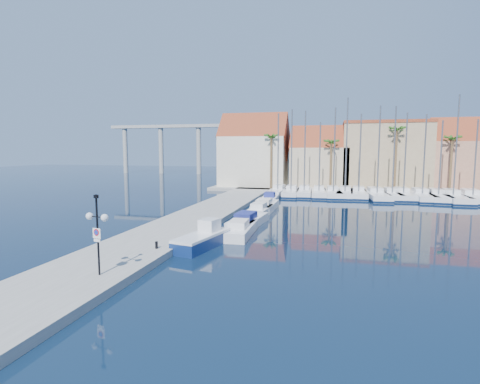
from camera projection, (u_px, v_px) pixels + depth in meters
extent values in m
plane|color=black|center=(256.00, 268.00, 22.95)|extent=(260.00, 260.00, 0.00)
cube|color=gray|center=(196.00, 218.00, 38.10)|extent=(6.00, 77.00, 0.50)
cube|color=gray|center=(365.00, 189.00, 66.77)|extent=(54.00, 16.00, 0.50)
cylinder|color=black|center=(98.00, 235.00, 19.91)|extent=(0.11, 0.11, 4.37)
cylinder|color=black|center=(93.00, 216.00, 19.92)|extent=(0.55, 0.17, 0.05)
cylinder|color=black|center=(101.00, 217.00, 19.68)|extent=(0.55, 0.17, 0.05)
sphere|color=white|center=(90.00, 216.00, 20.04)|extent=(0.39, 0.39, 0.39)
sphere|color=white|center=(105.00, 218.00, 19.56)|extent=(0.39, 0.39, 0.39)
cube|color=black|center=(96.00, 196.00, 19.67)|extent=(0.26, 0.18, 0.17)
cube|color=white|center=(97.00, 233.00, 19.84)|extent=(0.54, 0.14, 0.55)
cylinder|color=red|center=(96.00, 232.00, 19.81)|extent=(0.37, 0.09, 0.37)
cylinder|color=#1933A5|center=(96.00, 232.00, 19.80)|extent=(0.26, 0.07, 0.26)
cube|color=white|center=(97.00, 240.00, 19.88)|extent=(0.43, 0.12, 0.15)
cylinder|color=black|center=(156.00, 245.00, 25.49)|extent=(0.19, 0.19, 0.49)
cube|color=navy|center=(202.00, 242.00, 27.64)|extent=(2.95, 5.85, 0.84)
cube|color=white|center=(202.00, 235.00, 27.58)|extent=(2.95, 5.85, 0.19)
cube|color=white|center=(210.00, 226.00, 28.53)|extent=(1.49, 1.70, 1.02)
cube|color=white|center=(240.00, 231.00, 31.59)|extent=(2.21, 6.30, 0.80)
cube|color=white|center=(239.00, 224.00, 30.90)|extent=(1.47, 2.23, 0.60)
cube|color=white|center=(248.00, 222.00, 35.53)|extent=(2.77, 7.05, 0.80)
cube|color=navy|center=(246.00, 216.00, 34.80)|extent=(1.74, 2.53, 0.60)
cube|color=white|center=(260.00, 211.00, 41.57)|extent=(2.28, 6.23, 0.80)
cube|color=white|center=(259.00, 206.00, 40.91)|extent=(1.48, 2.22, 0.60)
cube|color=white|center=(265.00, 206.00, 45.03)|extent=(2.36, 7.06, 0.80)
cube|color=white|center=(264.00, 201.00, 44.27)|extent=(1.61, 2.49, 0.60)
cube|color=white|center=(270.00, 199.00, 51.77)|extent=(2.27, 6.22, 0.80)
cube|color=navy|center=(270.00, 194.00, 51.10)|extent=(1.48, 2.21, 0.60)
cube|color=white|center=(278.00, 192.00, 58.91)|extent=(2.75, 8.24, 1.00)
cube|color=#0C1E40|center=(278.00, 194.00, 58.95)|extent=(2.82, 8.31, 0.28)
cube|color=white|center=(279.00, 187.00, 59.58)|extent=(1.67, 2.54, 0.60)
cylinder|color=slate|center=(278.00, 152.00, 57.81)|extent=(0.20, 0.20, 11.70)
cube|color=white|center=(291.00, 193.00, 58.18)|extent=(2.36, 8.49, 1.00)
cube|color=#0C1E40|center=(291.00, 195.00, 58.21)|extent=(2.42, 8.56, 0.28)
cube|color=white|center=(292.00, 187.00, 58.90)|extent=(1.59, 2.56, 0.60)
cylinder|color=slate|center=(292.00, 150.00, 57.02)|extent=(0.20, 0.20, 12.24)
cube|color=white|center=(304.00, 193.00, 58.14)|extent=(2.46, 8.36, 1.00)
cube|color=#0C1E40|center=(304.00, 195.00, 58.17)|extent=(2.53, 8.43, 0.28)
cube|color=white|center=(304.00, 187.00, 58.85)|extent=(1.60, 2.54, 0.60)
cylinder|color=slate|center=(305.00, 151.00, 56.99)|extent=(0.20, 0.20, 12.00)
cube|color=white|center=(319.00, 193.00, 57.34)|extent=(2.59, 8.37, 1.00)
cube|color=#0C1E40|center=(319.00, 195.00, 57.37)|extent=(2.65, 8.43, 0.28)
cube|color=white|center=(319.00, 188.00, 58.05)|extent=(1.64, 2.56, 0.60)
cylinder|color=slate|center=(320.00, 157.00, 56.29)|extent=(0.20, 0.20, 10.26)
cube|color=white|center=(333.00, 194.00, 56.88)|extent=(2.96, 8.83, 1.00)
cube|color=#0C1E40|center=(333.00, 196.00, 56.92)|extent=(3.02, 8.89, 0.28)
cube|color=white|center=(333.00, 188.00, 57.64)|extent=(1.79, 2.72, 0.60)
cylinder|color=slate|center=(334.00, 150.00, 55.69)|extent=(0.20, 0.20, 12.39)
cube|color=white|center=(345.00, 194.00, 56.65)|extent=(2.83, 8.88, 1.00)
cube|color=#0C1E40|center=(345.00, 196.00, 56.69)|extent=(2.89, 8.94, 0.28)
cube|color=white|center=(345.00, 188.00, 57.39)|extent=(1.76, 2.72, 0.60)
cylinder|color=slate|center=(347.00, 145.00, 55.40)|extent=(0.20, 0.20, 13.76)
cube|color=white|center=(358.00, 194.00, 56.41)|extent=(2.45, 8.90, 1.00)
cube|color=#0C1E40|center=(358.00, 196.00, 56.44)|extent=(2.51, 8.96, 0.28)
cube|color=white|center=(358.00, 188.00, 57.17)|extent=(1.66, 2.69, 0.60)
cylinder|color=slate|center=(360.00, 153.00, 55.28)|extent=(0.20, 0.20, 11.39)
cube|color=white|center=(376.00, 195.00, 54.78)|extent=(3.52, 10.46, 1.00)
cube|color=#0C1E40|center=(376.00, 198.00, 54.82)|extent=(3.58, 10.53, 0.28)
cube|color=white|center=(375.00, 189.00, 55.70)|extent=(2.12, 3.23, 0.60)
cylinder|color=slate|center=(379.00, 150.00, 53.52)|extent=(0.20, 0.20, 12.37)
cube|color=white|center=(391.00, 196.00, 54.55)|extent=(2.75, 8.38, 1.00)
cube|color=#0C1E40|center=(391.00, 198.00, 54.59)|extent=(2.82, 8.45, 0.28)
cube|color=white|center=(390.00, 190.00, 55.27)|extent=(1.68, 2.58, 0.60)
cylinder|color=slate|center=(394.00, 150.00, 53.39)|extent=(0.20, 0.20, 12.31)
cube|color=white|center=(403.00, 196.00, 54.72)|extent=(2.60, 9.13, 1.00)
cube|color=#0C1E40|center=(403.00, 198.00, 54.76)|extent=(2.66, 9.19, 0.28)
cube|color=white|center=(402.00, 189.00, 55.51)|extent=(1.72, 2.76, 0.60)
cylinder|color=slate|center=(406.00, 153.00, 53.58)|extent=(0.20, 0.20, 11.44)
cube|color=white|center=(421.00, 196.00, 53.68)|extent=(2.75, 9.81, 1.00)
cube|color=#0C1E40|center=(421.00, 199.00, 53.71)|extent=(2.81, 9.87, 0.28)
cube|color=white|center=(420.00, 190.00, 54.53)|extent=(1.84, 2.96, 0.60)
cylinder|color=slate|center=(425.00, 154.00, 52.52)|extent=(0.20, 0.20, 11.09)
cube|color=white|center=(438.00, 197.00, 52.87)|extent=(3.06, 9.71, 1.00)
cube|color=#0C1E40|center=(438.00, 199.00, 52.91)|extent=(3.13, 9.77, 0.28)
cube|color=white|center=(437.00, 191.00, 53.69)|extent=(1.91, 2.97, 0.60)
cylinder|color=slate|center=(441.00, 158.00, 51.78)|extent=(0.20, 0.20, 10.20)
cube|color=white|center=(452.00, 198.00, 52.29)|extent=(3.04, 10.79, 1.00)
cube|color=#0C1E40|center=(452.00, 200.00, 52.33)|extent=(3.10, 10.85, 0.28)
cube|color=white|center=(450.00, 191.00, 53.24)|extent=(2.03, 3.26, 0.60)
cylinder|color=slate|center=(456.00, 145.00, 50.94)|extent=(0.20, 0.20, 13.59)
cube|color=white|center=(472.00, 198.00, 52.14)|extent=(3.63, 10.73, 1.00)
cube|color=#0C1E40|center=(472.00, 200.00, 52.17)|extent=(3.69, 10.79, 0.28)
cube|color=white|center=(470.00, 191.00, 53.03)|extent=(2.18, 3.31, 0.60)
cylinder|color=slate|center=(476.00, 157.00, 51.00)|extent=(0.20, 0.20, 10.26)
cube|color=beige|center=(254.00, 161.00, 70.09)|extent=(12.00, 9.00, 9.00)
cube|color=maroon|center=(254.00, 137.00, 69.58)|extent=(12.30, 9.00, 9.00)
cube|color=#C4AD8A|center=(320.00, 167.00, 67.31)|extent=(10.00, 8.00, 7.00)
cube|color=maroon|center=(320.00, 148.00, 66.91)|extent=(10.30, 8.00, 8.00)
cube|color=tan|center=(384.00, 156.00, 65.39)|extent=(14.00, 10.00, 11.00)
cube|color=maroon|center=(386.00, 123.00, 64.74)|extent=(14.20, 10.20, 0.50)
cube|color=#B6765C|center=(462.00, 166.00, 61.70)|extent=(10.00, 8.00, 8.00)
cube|color=maroon|center=(463.00, 142.00, 61.25)|extent=(10.30, 8.00, 8.00)
cylinder|color=brown|center=(271.00, 162.00, 64.30)|extent=(0.36, 0.36, 9.00)
sphere|color=#2C601B|center=(271.00, 137.00, 63.81)|extent=(2.60, 2.60, 2.60)
cylinder|color=brown|center=(331.00, 166.00, 61.95)|extent=(0.36, 0.36, 8.00)
sphere|color=#2C601B|center=(331.00, 142.00, 61.51)|extent=(2.60, 2.60, 2.60)
cylinder|color=brown|center=(396.00, 160.00, 59.42)|extent=(0.36, 0.36, 10.00)
sphere|color=#2C601B|center=(397.00, 129.00, 58.87)|extent=(2.60, 2.60, 2.60)
cylinder|color=brown|center=(451.00, 166.00, 57.58)|extent=(0.36, 0.36, 8.50)
sphere|color=#2C601B|center=(453.00, 139.00, 57.11)|extent=(2.60, 2.60, 2.60)
cube|color=#9E9E99|center=(186.00, 126.00, 109.56)|extent=(48.00, 2.20, 0.90)
cylinder|color=#9E9E99|center=(125.00, 150.00, 115.18)|extent=(1.40, 1.40, 14.00)
cylinder|color=#9E9E99|center=(161.00, 150.00, 112.28)|extent=(1.40, 1.40, 14.00)
cylinder|color=#9E9E99|center=(199.00, 150.00, 109.39)|extent=(1.40, 1.40, 14.00)
cylinder|color=#9E9E99|center=(238.00, 150.00, 106.49)|extent=(1.40, 1.40, 14.00)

